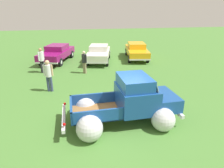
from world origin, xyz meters
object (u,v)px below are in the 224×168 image
at_px(show_car_2, 136,50).
at_px(spectator_2, 84,61).
at_px(vintage_pickup_truck, 130,104).
at_px(spectator_0, 48,74).
at_px(show_car_1, 99,53).
at_px(spectator_1, 41,59).
at_px(show_car_0, 57,52).

bearing_deg(show_car_2, spectator_2, -44.26).
bearing_deg(vintage_pickup_truck, show_car_2, 69.47).
relative_size(show_car_2, spectator_0, 2.72).
bearing_deg(spectator_2, spectator_0, -160.35).
relative_size(vintage_pickup_truck, spectator_2, 2.88).
bearing_deg(vintage_pickup_truck, spectator_0, 131.81).
relative_size(show_car_1, spectator_0, 2.60).
height_order(vintage_pickup_truck, show_car_2, vintage_pickup_truck).
relative_size(show_car_2, spectator_1, 2.71).
bearing_deg(spectator_2, show_car_2, 1.03).
relative_size(spectator_0, spectator_1, 1.00).
height_order(show_car_0, spectator_0, spectator_0).
distance_m(vintage_pickup_truck, show_car_1, 9.87).
distance_m(show_car_0, show_car_2, 7.22).
distance_m(show_car_2, spectator_2, 6.21).
bearing_deg(spectator_1, show_car_0, 113.95).
bearing_deg(vintage_pickup_truck, show_car_0, 107.36).
height_order(show_car_1, show_car_2, same).
distance_m(spectator_0, spectator_1, 3.78).
relative_size(show_car_1, spectator_1, 2.59).
bearing_deg(spectator_0, show_car_2, 142.80).
xyz_separation_m(vintage_pickup_truck, spectator_1, (-4.42, 7.48, 0.28)).
distance_m(show_car_1, spectator_0, 7.05).
bearing_deg(show_car_0, spectator_0, 17.86).
bearing_deg(show_car_1, spectator_2, -11.71).
xyz_separation_m(vintage_pickup_truck, spectator_0, (-3.54, 3.80, 0.28)).
relative_size(spectator_0, spectator_2, 1.11).
height_order(show_car_0, show_car_2, same).
height_order(show_car_2, spectator_0, spectator_0).
distance_m(vintage_pickup_truck, spectator_0, 5.20).
bearing_deg(spectator_0, vintage_pickup_truck, 53.44).
bearing_deg(show_car_0, spectator_1, 2.82).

